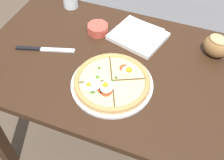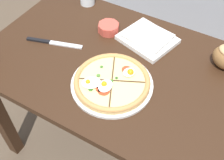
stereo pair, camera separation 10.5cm
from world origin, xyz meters
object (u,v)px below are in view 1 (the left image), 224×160
object	(u,v)px
pizza	(112,82)
ramekin_bowl	(98,29)
bread_piece_mid	(216,46)
knife_main	(44,49)
napkin_folded	(138,35)
dining_table	(114,82)

from	to	relation	value
pizza	ramekin_bowl	bearing A→B (deg)	122.56
ramekin_bowl	bread_piece_mid	bearing A→B (deg)	4.65
knife_main	pizza	bearing A→B (deg)	-30.21
bread_piece_mid	knife_main	size ratio (longest dim) A/B	0.53
ramekin_bowl	pizza	bearing A→B (deg)	-57.44
napkin_folded	knife_main	size ratio (longest dim) A/B	1.06
pizza	ramekin_bowl	distance (m)	0.32
ramekin_bowl	napkin_folded	world-z (taller)	ramekin_bowl
dining_table	knife_main	distance (m)	0.33
dining_table	napkin_folded	size ratio (longest dim) A/B	4.31
dining_table	knife_main	world-z (taller)	knife_main
napkin_folded	bread_piece_mid	xyz separation A→B (m)	(0.33, 0.01, 0.03)
dining_table	pizza	xyz separation A→B (m)	(0.03, -0.12, 0.14)
napkin_folded	bread_piece_mid	world-z (taller)	bread_piece_mid
ramekin_bowl	knife_main	distance (m)	0.26
dining_table	ramekin_bowl	size ratio (longest dim) A/B	11.59
ramekin_bowl	bread_piece_mid	world-z (taller)	bread_piece_mid
pizza	knife_main	xyz separation A→B (m)	(-0.34, 0.08, -0.01)
ramekin_bowl	dining_table	bearing A→B (deg)	-47.94
ramekin_bowl	napkin_folded	size ratio (longest dim) A/B	0.37
dining_table	bread_piece_mid	bearing A→B (deg)	27.83
pizza	bread_piece_mid	xyz separation A→B (m)	(0.34, 0.31, 0.03)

